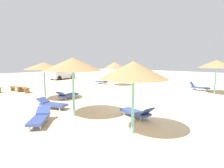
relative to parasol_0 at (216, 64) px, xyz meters
The scene contains 15 objects.
ground_plane 8.47m from the parasol_0, 164.27° to the left, with size 80.00×80.00×0.00m, color beige.
parasol_0 is the anchor object (origin of this frame).
parasol_1 12.72m from the parasol_0, 161.24° to the left, with size 3.02×3.02×3.08m.
parasol_2 10.36m from the parasol_0, 98.42° to the left, with size 2.47×2.47×2.76m.
parasol_3 11.95m from the parasol_0, behind, with size 2.69×2.69×2.90m.
parasol_4 14.24m from the parasol_0, 140.41° to the left, with size 2.81×2.81×2.80m.
lounger_0 3.07m from the parasol_0, 53.77° to the left, with size 0.72×1.87×0.81m.
lounger_1 13.80m from the parasol_0, 152.50° to the left, with size 1.25×2.02×0.63m.
lounger_2 12.59m from the parasol_0, 97.31° to the left, with size 0.70×1.89×0.77m.
lounger_3 10.50m from the parasol_0, behind, with size 1.01×1.98×0.70m.
lounger_4 12.81m from the parasol_0, 140.67° to the left, with size 2.00×1.08×0.68m.
lounger_6 14.69m from the parasol_0, 163.00° to the left, with size 1.77×1.83×0.65m.
bench_0 17.17m from the parasol_0, 128.86° to the left, with size 0.61×1.54×0.49m.
bench_1 18.35m from the parasol_0, 127.27° to the left, with size 0.63×1.54×0.49m.
parked_car 21.28m from the parasol_0, 94.15° to the left, with size 4.19×2.42×1.72m.
Camera 1 is at (-9.98, -5.80, 2.92)m, focal length 29.07 mm.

